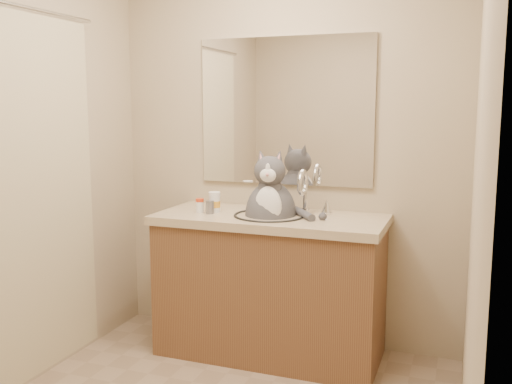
{
  "coord_description": "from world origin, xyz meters",
  "views": [
    {
      "loc": [
        1.06,
        -2.14,
        1.48
      ],
      "look_at": [
        0.03,
        0.65,
        1.03
      ],
      "focal_mm": 40.0,
      "sensor_mm": 36.0,
      "label": 1
    }
  ],
  "objects_px": {
    "pill_bottle_redcap": "(200,205)",
    "grey_canister": "(210,207)",
    "cat": "(271,210)",
    "pill_bottle_orange": "(214,202)"
  },
  "relations": [
    {
      "from": "pill_bottle_redcap",
      "to": "grey_canister",
      "type": "distance_m",
      "value": 0.08
    },
    {
      "from": "cat",
      "to": "pill_bottle_redcap",
      "type": "distance_m",
      "value": 0.43
    },
    {
      "from": "cat",
      "to": "pill_bottle_orange",
      "type": "relative_size",
      "value": 4.91
    },
    {
      "from": "cat",
      "to": "pill_bottle_redcap",
      "type": "height_order",
      "value": "cat"
    },
    {
      "from": "cat",
      "to": "grey_canister",
      "type": "height_order",
      "value": "cat"
    },
    {
      "from": "pill_bottle_redcap",
      "to": "pill_bottle_orange",
      "type": "distance_m",
      "value": 0.09
    },
    {
      "from": "cat",
      "to": "grey_canister",
      "type": "xyz_separation_m",
      "value": [
        -0.35,
        -0.08,
        0.01
      ]
    },
    {
      "from": "pill_bottle_orange",
      "to": "grey_canister",
      "type": "xyz_separation_m",
      "value": [
        -0.0,
        -0.06,
        -0.02
      ]
    },
    {
      "from": "pill_bottle_orange",
      "to": "grey_canister",
      "type": "bearing_deg",
      "value": -93.24
    },
    {
      "from": "cat",
      "to": "pill_bottle_orange",
      "type": "distance_m",
      "value": 0.35
    }
  ]
}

